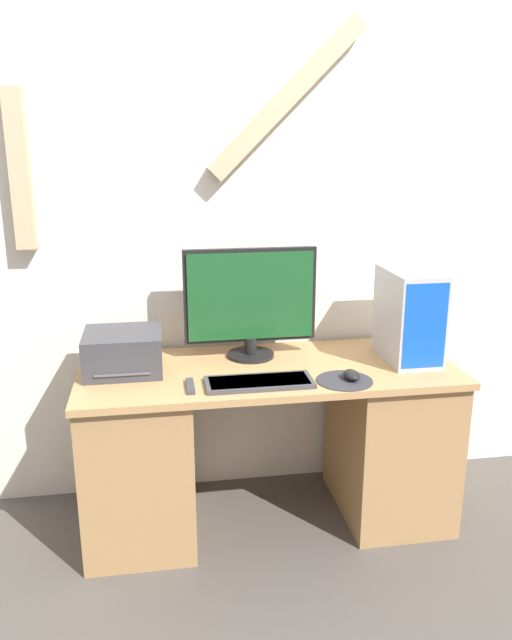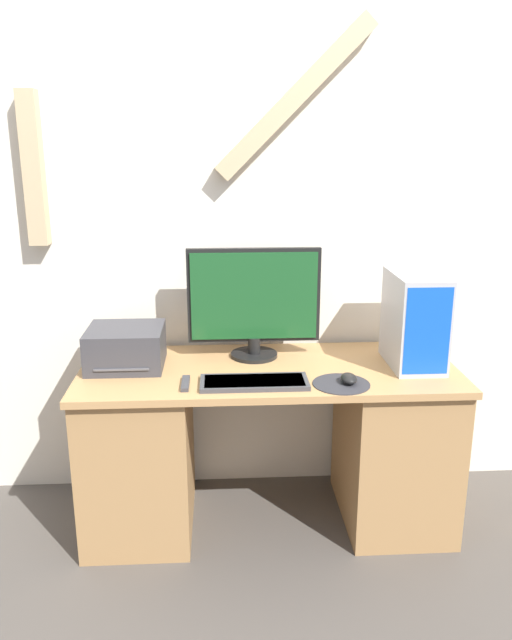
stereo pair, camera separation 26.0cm
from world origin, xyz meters
TOP-DOWN VIEW (x-y plane):
  - ground_plane at (0.00, 0.00)m, footprint 12.00×12.00m
  - wall_back at (-0.00, 0.70)m, footprint 6.40×0.13m
  - desk at (0.00, 0.32)m, footprint 1.61×0.65m
  - monitor at (-0.05, 0.48)m, footprint 0.58×0.21m
  - keyboard at (-0.07, 0.14)m, footprint 0.43×0.17m
  - mousepad at (0.27, 0.12)m, footprint 0.23×0.23m
  - mouse at (0.30, 0.12)m, footprint 0.06×0.10m
  - computer_tower at (0.62, 0.33)m, footprint 0.21×0.34m
  - printer at (-0.61, 0.38)m, footprint 0.32×0.30m
  - remote_control at (-0.35, 0.14)m, footprint 0.03×0.15m

SIDE VIEW (x-z plane):
  - ground_plane at x=0.00m, z-range 0.00..0.00m
  - desk at x=0.00m, z-range 0.01..0.75m
  - mousepad at x=0.27m, z-range 0.74..0.74m
  - remote_control at x=-0.35m, z-range 0.74..0.75m
  - keyboard at x=-0.07m, z-range 0.74..0.75m
  - mouse at x=0.30m, z-range 0.74..0.78m
  - printer at x=-0.61m, z-range 0.73..0.90m
  - computer_tower at x=0.62m, z-range 0.74..1.14m
  - monitor at x=-0.05m, z-range 0.75..1.24m
  - wall_back at x=0.00m, z-range 0.00..2.70m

